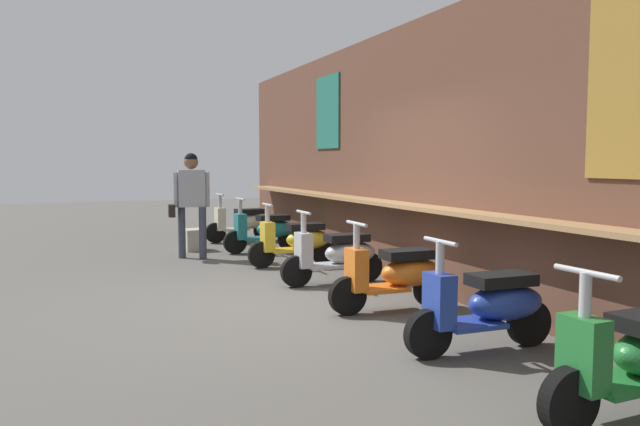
% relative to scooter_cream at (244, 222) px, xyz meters
% --- Properties ---
extents(ground_plane, '(39.19, 39.19, 0.00)m').
position_rel_scooter_cream_xyz_m(ground_plane, '(5.40, -1.08, -0.39)').
color(ground_plane, '#56544F').
extents(market_stall_facade, '(14.00, 0.61, 3.35)m').
position_rel_scooter_cream_xyz_m(market_stall_facade, '(5.41, 0.94, 1.28)').
color(market_stall_facade, brown).
rests_on(market_stall_facade, ground_plane).
extents(scooter_cream, '(0.47, 1.40, 0.97)m').
position_rel_scooter_cream_xyz_m(scooter_cream, '(0.00, 0.00, 0.00)').
color(scooter_cream, beige).
rests_on(scooter_cream, ground_plane).
extents(scooter_teal, '(0.46, 1.40, 0.97)m').
position_rel_scooter_cream_xyz_m(scooter_teal, '(1.54, 0.00, 0.00)').
color(scooter_teal, '#197075').
rests_on(scooter_teal, ground_plane).
extents(scooter_yellow, '(0.46, 1.40, 0.97)m').
position_rel_scooter_cream_xyz_m(scooter_yellow, '(3.12, 0.00, 0.00)').
color(scooter_yellow, gold).
rests_on(scooter_yellow, ground_plane).
extents(scooter_silver, '(0.46, 1.40, 0.97)m').
position_rel_scooter_cream_xyz_m(scooter_silver, '(4.64, 0.00, 0.00)').
color(scooter_silver, '#B2B5BA').
rests_on(scooter_silver, ground_plane).
extents(scooter_orange, '(0.46, 1.40, 0.97)m').
position_rel_scooter_cream_xyz_m(scooter_orange, '(6.19, 0.00, 0.00)').
color(scooter_orange, orange).
rests_on(scooter_orange, ground_plane).
extents(scooter_blue, '(0.46, 1.40, 0.97)m').
position_rel_scooter_cream_xyz_m(scooter_blue, '(7.73, 0.00, 0.00)').
color(scooter_blue, '#233D9E').
rests_on(scooter_blue, ground_plane).
extents(scooter_green, '(0.46, 1.40, 0.97)m').
position_rel_scooter_cream_xyz_m(scooter_green, '(9.20, 0.00, 0.00)').
color(scooter_green, '#237533').
rests_on(scooter_green, ground_plane).
extents(shopper_with_handbag, '(0.34, 0.68, 1.73)m').
position_rel_scooter_cream_xyz_m(shopper_with_handbag, '(1.79, -1.37, 0.67)').
color(shopper_with_handbag, '#383D4C').
rests_on(shopper_with_handbag, ground_plane).
extents(merchandise_crate, '(0.44, 0.37, 0.38)m').
position_rel_scooter_cream_xyz_m(merchandise_crate, '(0.84, -1.17, -0.20)').
color(merchandise_crate, '#B2A899').
rests_on(merchandise_crate, ground_plane).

